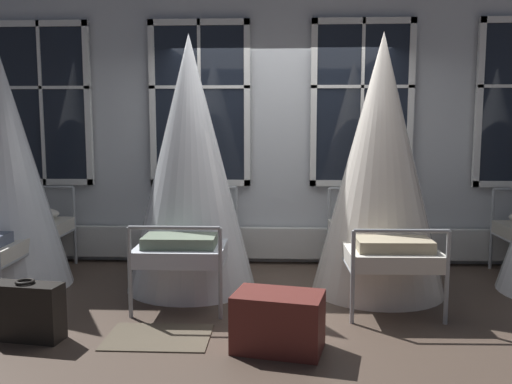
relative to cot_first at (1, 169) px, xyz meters
name	(u,v)px	position (x,y,z in m)	size (l,w,h in m)	color
ground	(279,293)	(2.78, -0.13, -1.20)	(17.87, 17.87, 0.00)	#4C3D33
back_wall_with_windows	(280,119)	(2.78, 1.15, 0.51)	(9.74, 0.10, 3.41)	silver
window_bank	(280,167)	(2.78, 1.03, -0.05)	(6.75, 0.10, 2.75)	black
cot_first	(1,169)	(0.00, 0.00, 0.00)	(1.29, 1.87, 2.49)	#9EA3A8
cot_second	(190,168)	(1.89, 0.05, 0.01)	(1.29, 1.86, 2.51)	#9EA3A8
cot_third	(380,169)	(3.75, 0.00, 0.01)	(1.29, 1.87, 2.51)	#9EA3A8
rug_second	(158,337)	(1.85, -1.30, -1.19)	(0.80, 0.56, 0.01)	brown
suitcase_dark	(27,311)	(0.85, -1.37, -0.98)	(0.58, 0.29, 0.47)	black
travel_trunk	(278,322)	(2.78, -1.48, -0.99)	(0.64, 0.40, 0.42)	#5B231E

